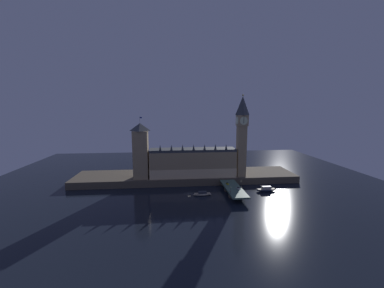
# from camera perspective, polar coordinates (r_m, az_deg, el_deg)

# --- Properties ---
(ground_plane) EXTENTS (400.00, 400.00, 0.00)m
(ground_plane) POSITION_cam_1_polar(r_m,az_deg,el_deg) (207.06, -0.65, -11.87)
(ground_plane) COLOR black
(embankment) EXTENTS (220.00, 42.00, 6.73)m
(embankment) POSITION_cam_1_polar(r_m,az_deg,el_deg) (242.91, -1.41, -7.93)
(embankment) COLOR brown
(embankment) RESTS_ON ground_plane
(parliament_hall) EXTENTS (82.67, 19.11, 32.71)m
(parliament_hall) POSITION_cam_1_polar(r_m,az_deg,el_deg) (230.25, 0.19, -4.48)
(parliament_hall) COLOR tan
(parliament_hall) RESTS_ON embankment
(clock_tower) EXTENTS (10.25, 10.36, 78.95)m
(clock_tower) POSITION_cam_1_polar(r_m,az_deg,el_deg) (230.71, 11.97, 2.49)
(clock_tower) COLOR tan
(clock_tower) RESTS_ON embankment
(victoria_tower) EXTENTS (13.93, 13.93, 58.31)m
(victoria_tower) POSITION_cam_1_polar(r_m,az_deg,el_deg) (226.88, -12.32, -1.61)
(victoria_tower) COLOR tan
(victoria_tower) RESTS_ON embankment
(bridge) EXTENTS (13.62, 46.00, 5.56)m
(bridge) POSITION_cam_1_polar(r_m,az_deg,el_deg) (207.30, 10.02, -10.77)
(bridge) COLOR #476656
(bridge) RESTS_ON ground_plane
(car_northbound_lead) EXTENTS (2.02, 4.15, 1.35)m
(car_northbound_lead) POSITION_cam_1_polar(r_m,az_deg,el_deg) (214.81, 8.56, -9.46)
(car_northbound_lead) COLOR yellow
(car_northbound_lead) RESTS_ON bridge
(car_southbound_lead) EXTENTS (2.10, 3.86, 1.39)m
(car_southbound_lead) POSITION_cam_1_polar(r_m,az_deg,el_deg) (204.29, 11.12, -10.48)
(car_southbound_lead) COLOR silver
(car_southbound_lead) RESTS_ON bridge
(pedestrian_near_rail) EXTENTS (0.38, 0.38, 1.82)m
(pedestrian_near_rail) POSITION_cam_1_polar(r_m,az_deg,el_deg) (194.43, 9.23, -11.32)
(pedestrian_near_rail) COLOR black
(pedestrian_near_rail) RESTS_ON bridge
(pedestrian_mid_walk) EXTENTS (0.38, 0.38, 1.63)m
(pedestrian_mid_walk) POSITION_cam_1_polar(r_m,az_deg,el_deg) (206.30, 11.83, -10.25)
(pedestrian_mid_walk) COLOR black
(pedestrian_mid_walk) RESTS_ON bridge
(street_lamp_near) EXTENTS (1.34, 0.60, 6.19)m
(street_lamp_near) POSITION_cam_1_polar(r_m,az_deg,el_deg) (190.54, 9.37, -10.82)
(street_lamp_near) COLOR #2D3333
(street_lamp_near) RESTS_ON bridge
(street_lamp_mid) EXTENTS (1.34, 0.60, 6.17)m
(street_lamp_mid) POSITION_cam_1_polar(r_m,az_deg,el_deg) (207.37, 11.79, -9.27)
(street_lamp_mid) COLOR #2D3333
(street_lamp_mid) RESTS_ON bridge
(boat_upstream) EXTENTS (15.36, 4.44, 3.42)m
(boat_upstream) POSITION_cam_1_polar(r_m,az_deg,el_deg) (202.35, 2.54, -12.00)
(boat_upstream) COLOR #B2A893
(boat_upstream) RESTS_ON ground_plane
(boat_downstream) EXTENTS (18.03, 4.97, 4.74)m
(boat_downstream) POSITION_cam_1_polar(r_m,az_deg,el_deg) (220.84, 17.58, -10.48)
(boat_downstream) COLOR #1E2842
(boat_downstream) RESTS_ON ground_plane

